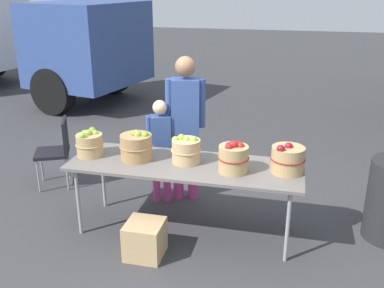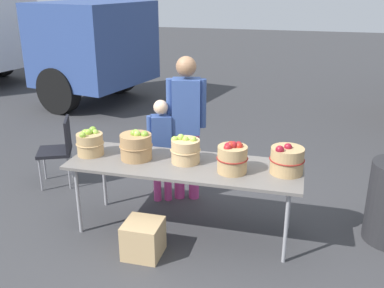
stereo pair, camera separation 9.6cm
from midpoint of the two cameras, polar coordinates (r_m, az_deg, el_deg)
The scene contains 11 objects.
ground_plane at distance 4.68m, azimuth -0.35°, elevation -11.07°, with size 40.00×40.00×0.00m, color #38383A.
market_table at distance 4.35m, azimuth -0.37°, elevation -3.07°, with size 2.30×0.76×0.75m.
apple_basket_green_0 at distance 4.63m, azimuth -12.49°, elevation 0.12°, with size 0.29×0.29×0.28m.
apple_basket_green_1 at distance 4.44m, azimuth -6.63°, elevation -0.21°, with size 0.34×0.34×0.31m.
apple_basket_green_2 at distance 4.33m, azimuth -0.21°, elevation -0.82°, with size 0.30×0.30×0.29m.
apple_basket_red_0 at distance 4.12m, azimuth 5.91°, elevation -1.78°, with size 0.30×0.30×0.31m.
apple_basket_red_1 at distance 4.18m, azimuth 12.82°, elevation -2.01°, with size 0.33×0.33×0.30m.
vendor_adult at distance 4.94m, azimuth -0.17°, elevation 3.35°, with size 0.44×0.28×1.69m.
child_customer at distance 4.98m, azimuth -3.41°, elevation 0.12°, with size 0.30×0.23×1.22m.
folding_chair at distance 5.70m, azimuth -16.28°, elevation -0.27°, with size 0.53×0.53×0.86m.
produce_crate at distance 4.24m, azimuth -5.66°, elevation -12.10°, with size 0.34×0.34×0.34m, color tan.
Camera 2 is at (1.08, -3.84, 2.45)m, focal length 41.19 mm.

